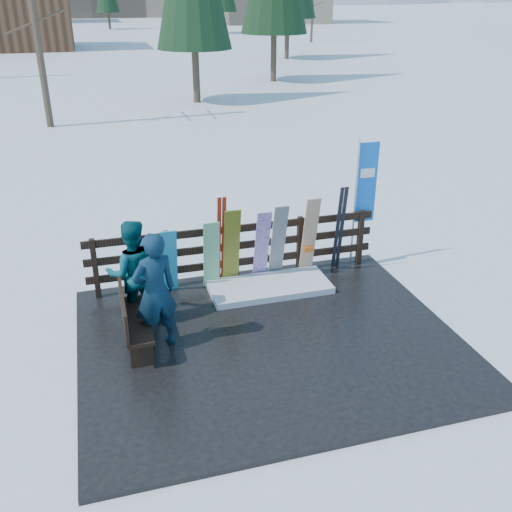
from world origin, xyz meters
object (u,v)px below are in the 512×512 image
object	(u,v)px
snowboard_3	(262,246)
rental_flag	(364,188)
person_back	(133,273)
snowboard_5	(309,236)
snowboard_1	(211,255)
person_front	(155,292)
snowboard_4	(278,242)
snowboard_0	(169,261)
snowboard_2	(232,247)
bench	(131,317)

from	to	relation	value
snowboard_3	rental_flag	distance (m)	2.35
person_back	snowboard_5	bearing A→B (deg)	-165.77
snowboard_1	person_front	size ratio (longest dim) A/B	0.71
rental_flag	person_back	bearing A→B (deg)	-166.77
snowboard_3	snowboard_4	distance (m)	0.33
snowboard_3	person_back	world-z (taller)	person_back
snowboard_4	snowboard_5	bearing A→B (deg)	0.00
snowboard_0	snowboard_3	world-z (taller)	snowboard_3
snowboard_3	snowboard_5	xyz separation A→B (m)	(0.95, 0.00, 0.08)
snowboard_2	snowboard_3	distance (m)	0.59
bench	person_front	bearing A→B (deg)	-17.93
snowboard_2	person_back	xyz separation A→B (m)	(-1.86, -0.81, 0.12)
snowboard_2	rental_flag	bearing A→B (deg)	5.61
snowboard_4	snowboard_5	xyz separation A→B (m)	(0.63, 0.00, 0.04)
snowboard_5	snowboard_3	bearing A→B (deg)	-180.00
bench	snowboard_0	distance (m)	1.76
snowboard_5	person_back	xyz separation A→B (m)	(-3.40, -0.81, 0.09)
snowboard_1	snowboard_0	bearing A→B (deg)	180.00
snowboard_1	person_front	xyz separation A→B (m)	(-1.22, -1.68, 0.29)
rental_flag	snowboard_3	bearing A→B (deg)	-172.89
rental_flag	person_back	distance (m)	4.79
snowboard_1	snowboard_4	distance (m)	1.30
snowboard_0	person_back	world-z (taller)	person_back
bench	snowboard_5	distance (m)	3.87
snowboard_3	bench	bearing A→B (deg)	-148.87
bench	snowboard_2	xyz separation A→B (m)	(1.99, 1.55, 0.27)
snowboard_3	snowboard_4	xyz separation A→B (m)	(0.32, -0.00, 0.04)
person_front	bench	bearing A→B (deg)	-35.34
snowboard_0	rental_flag	bearing A→B (deg)	3.94
snowboard_2	snowboard_4	size ratio (longest dim) A/B	1.00
bench	snowboard_0	size ratio (longest dim) A/B	1.13
bench	person_front	size ratio (longest dim) A/B	0.78
bench	snowboard_1	bearing A→B (deg)	44.11
rental_flag	person_front	distance (m)	4.82
bench	snowboard_0	xyz separation A→B (m)	(0.82, 1.55, 0.13)
snowboard_5	person_front	world-z (taller)	person_front
snowboard_0	snowboard_1	distance (m)	0.78
bench	snowboard_1	size ratio (longest dim) A/B	1.10
snowboard_3	person_front	bearing A→B (deg)	-142.58
snowboard_1	snowboard_5	bearing A→B (deg)	0.00
snowboard_0	snowboard_3	bearing A→B (deg)	-0.00
snowboard_2	snowboard_1	bearing A→B (deg)	180.00
rental_flag	snowboard_5	bearing A→B (deg)	-167.41
snowboard_4	rental_flag	bearing A→B (deg)	8.35
snowboard_2	snowboard_4	distance (m)	0.91
snowboard_0	rental_flag	world-z (taller)	rental_flag
snowboard_0	snowboard_1	size ratio (longest dim) A/B	0.97
snowboard_5	person_back	distance (m)	3.50
snowboard_4	person_front	bearing A→B (deg)	-146.30
snowboard_2	snowboard_3	xyz separation A→B (m)	(0.59, 0.00, -0.04)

